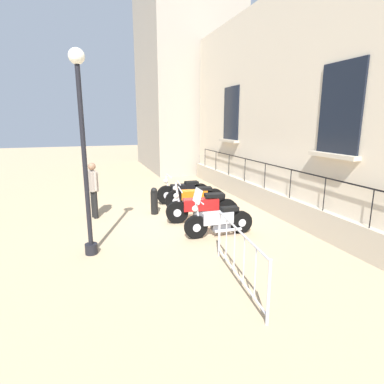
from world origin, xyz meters
The scene contains 11 objects.
ground_plane centered at (0.00, 0.00, 0.00)m, with size 60.00×60.00×0.00m, color tan.
building_facade centered at (-2.94, 0.00, 3.29)m, with size 0.82×13.25×6.80m.
motorcycle_black centered at (-0.24, -1.72, 0.43)m, with size 1.98×0.75×1.05m.
motorcycle_orange centered at (-0.32, -0.65, 0.43)m, with size 2.02×0.77×0.98m.
motorcycle_red centered at (-0.12, 0.55, 0.43)m, with size 2.17×0.80×1.02m.
motorcycle_silver centered at (-0.11, 1.77, 0.40)m, with size 1.88×0.54×1.30m.
lamppost centered at (3.08, 1.92, 2.45)m, with size 0.32×0.32×4.36m.
crowd_barrier centered at (0.52, 4.18, 0.57)m, with size 0.34×2.51×1.05m.
bollard centered at (1.07, -0.68, 0.44)m, with size 0.23×0.23×0.88m.
pedestrian_standing centered at (2.91, -0.88, 0.98)m, with size 0.33×0.50×1.73m.
distant_building centered at (-3.05, -10.65, 6.10)m, with size 4.97×7.27×12.20m.
Camera 1 is at (3.02, 8.91, 2.96)m, focal length 29.21 mm.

